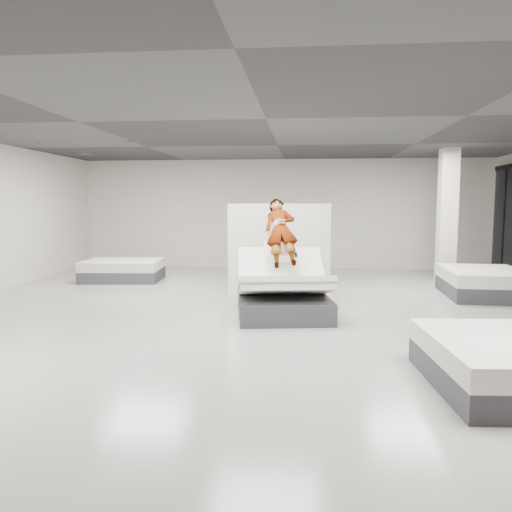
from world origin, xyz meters
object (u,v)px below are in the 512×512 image
object	(u,v)px
flat_bed_left_far	(123,270)
column	(447,216)
person	(281,244)
hero_bed	(282,292)
remote	(296,255)
divider_panel	(279,251)
flat_bed_right_near	(502,364)
flat_bed_right_far	(483,283)

from	to	relation	value
flat_bed_left_far	column	bearing A→B (deg)	2.82
person	column	xyz separation A→B (m)	(3.81, 3.54, 0.40)
hero_bed	remote	size ratio (longest dim) A/B	15.70
hero_bed	column	distance (m)	5.52
person	divider_panel	size ratio (longest dim) A/B	0.73
flat_bed_right_near	flat_bed_left_far	world-z (taller)	flat_bed_right_near
flat_bed_right_far	flat_bed_right_near	xyz separation A→B (m)	(-1.64, -5.35, -0.02)
flat_bed_right_far	column	world-z (taller)	column
flat_bed_right_far	flat_bed_left_far	distance (m)	8.29
hero_bed	person	world-z (taller)	person
divider_panel	flat_bed_right_far	world-z (taller)	divider_panel
person	flat_bed_right_near	distance (m)	4.42
divider_panel	column	distance (m)	4.53
remote	flat_bed_left_far	bearing A→B (deg)	132.82
remote	column	xyz separation A→B (m)	(3.54, 3.86, 0.56)
flat_bed_left_far	divider_panel	bearing A→B (deg)	-24.50
person	remote	world-z (taller)	person
remote	column	size ratio (longest dim) A/B	0.04
flat_bed_right_near	column	bearing A→B (deg)	79.24
divider_panel	person	bearing A→B (deg)	-94.93
hero_bed	divider_panel	distance (m)	1.75
flat_bed_right_near	remote	bearing A→B (deg)	124.09
person	remote	bearing A→B (deg)	-57.85
column	person	bearing A→B (deg)	-137.06
flat_bed_left_far	column	world-z (taller)	column
flat_bed_right_near	flat_bed_left_far	size ratio (longest dim) A/B	0.99
remote	column	bearing A→B (deg)	38.91
person	flat_bed_left_far	xyz separation A→B (m)	(-4.07, 3.15, -0.94)
person	column	world-z (taller)	column
flat_bed_right_far	flat_bed_left_far	xyz separation A→B (m)	(-8.18, 1.35, -0.02)
divider_panel	flat_bed_right_near	world-z (taller)	divider_panel
person	flat_bed_left_far	distance (m)	5.24
hero_bed	divider_panel	world-z (taller)	divider_panel
remote	flat_bed_left_far	xyz separation A→B (m)	(-4.34, 3.47, -0.78)
divider_panel	flat_bed_left_far	xyz separation A→B (m)	(-3.98, 1.81, -0.70)
flat_bed_right_far	remote	bearing A→B (deg)	-151.06
flat_bed_left_far	column	distance (m)	8.00
column	flat_bed_left_far	bearing A→B (deg)	-177.18
hero_bed	person	distance (m)	0.87
hero_bed	flat_bed_left_far	size ratio (longest dim) A/B	1.12
divider_panel	hero_bed	bearing A→B (deg)	-94.06
flat_bed_right_near	flat_bed_left_far	xyz separation A→B (m)	(-6.53, 6.70, -0.00)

